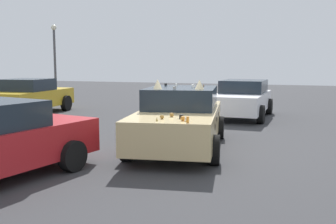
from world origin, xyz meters
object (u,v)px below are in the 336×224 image
(parked_sedan_near_right, at_px, (242,99))
(parked_sedan_far_right, at_px, (30,96))
(lot_lamp_post, at_px, (55,56))
(art_car_decorated, at_px, (180,118))

(parked_sedan_near_right, bearing_deg, parked_sedan_far_right, -76.16)
(parked_sedan_far_right, distance_m, lot_lamp_post, 4.54)
(parked_sedan_far_right, bearing_deg, art_car_decorated, -123.42)
(parked_sedan_far_right, relative_size, lot_lamp_post, 1.06)
(parked_sedan_far_right, xyz_separation_m, lot_lamp_post, (3.90, 1.52, 1.74))
(parked_sedan_far_right, bearing_deg, lot_lamp_post, 15.75)
(art_car_decorated, xyz_separation_m, lot_lamp_post, (8.07, 9.41, 1.73))
(lot_lamp_post, bearing_deg, parked_sedan_far_right, -158.69)
(parked_sedan_near_right, bearing_deg, lot_lamp_post, -100.09)
(art_car_decorated, distance_m, lot_lamp_post, 12.52)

